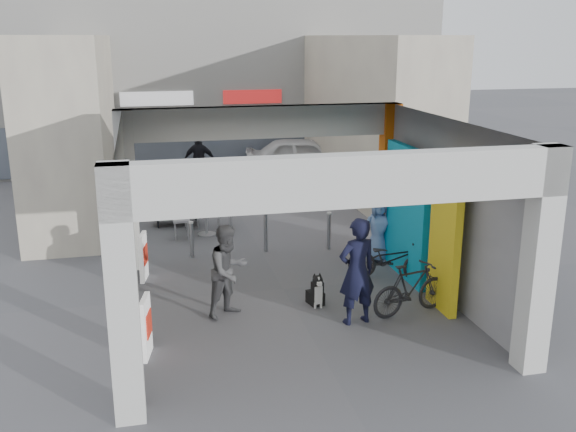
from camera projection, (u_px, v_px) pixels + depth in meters
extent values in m
plane|color=#4F4F53|center=(283.00, 289.00, 13.08)|extent=(90.00, 90.00, 0.00)
cube|color=#B3B3AF|center=(122.00, 298.00, 8.20)|extent=(0.40, 0.40, 3.50)
cube|color=#B3B3AF|center=(127.00, 191.00, 13.83)|extent=(0.40, 0.40, 3.50)
cube|color=#B3B3AF|center=(539.00, 262.00, 9.50)|extent=(0.40, 0.40, 3.50)
cube|color=#C5550B|center=(389.00, 178.00, 15.13)|extent=(0.40, 0.40, 3.50)
plane|color=beige|center=(126.00, 231.00, 11.02)|extent=(0.00, 6.40, 6.40)
plane|color=gray|center=(447.00, 210.00, 12.32)|extent=(0.00, 6.40, 6.40)
cube|color=#0B90B7|center=(406.00, 213.00, 13.47)|extent=(0.15, 2.00, 2.80)
cube|color=gold|center=(445.00, 238.00, 11.78)|extent=(0.15, 1.00, 2.80)
plane|color=#A7A7A3|center=(295.00, 124.00, 11.19)|extent=(6.40, 6.40, 0.00)
cube|color=#B3B3AF|center=(263.00, 122.00, 14.15)|extent=(6.40, 0.30, 0.70)
cube|color=#B3B3AF|center=(350.00, 180.00, 8.43)|extent=(6.40, 0.30, 0.70)
cube|color=white|center=(261.00, 123.00, 14.32)|extent=(4.20, 0.05, 0.55)
cube|color=white|center=(205.00, 62.00, 25.13)|extent=(18.00, 4.00, 8.00)
cube|color=#515966|center=(214.00, 146.00, 24.02)|extent=(16.20, 0.06, 1.80)
cube|color=white|center=(157.00, 99.00, 23.11)|extent=(2.60, 0.06, 0.50)
cube|color=red|center=(253.00, 97.00, 23.86)|extent=(2.20, 0.06, 0.50)
cube|color=beige|center=(74.00, 125.00, 18.47)|extent=(2.00, 9.00, 5.00)
cube|color=beige|center=(370.00, 117.00, 20.41)|extent=(2.00, 9.00, 5.00)
cylinder|color=gray|center=(192.00, 240.00, 14.87)|extent=(0.09, 0.09, 0.84)
cylinder|color=gray|center=(266.00, 232.00, 15.27)|extent=(0.09, 0.09, 0.95)
cylinder|color=gray|center=(329.00, 231.00, 15.42)|extent=(0.09, 0.09, 0.91)
cube|color=white|center=(146.00, 327.00, 10.23)|extent=(0.18, 0.56, 1.00)
cube|color=red|center=(148.00, 324.00, 10.22)|extent=(0.11, 0.39, 0.40)
cube|color=white|center=(143.00, 257.00, 13.48)|extent=(0.19, 0.56, 1.00)
cube|color=red|center=(145.00, 254.00, 13.48)|extent=(0.11, 0.39, 0.40)
cylinder|color=#B0B0B5|center=(206.00, 220.00, 16.58)|extent=(0.07, 0.07, 0.78)
cylinder|color=#B0B0B5|center=(207.00, 234.00, 16.69)|extent=(0.48, 0.48, 0.02)
cylinder|color=#B0B0B5|center=(206.00, 205.00, 16.48)|extent=(0.76, 0.76, 0.05)
cube|color=#B0B0B5|center=(182.00, 229.00, 16.28)|extent=(0.41, 0.41, 0.49)
cube|color=#B0B0B5|center=(180.00, 209.00, 16.33)|extent=(0.41, 0.05, 0.49)
cube|color=#B0B0B5|center=(225.00, 218.00, 17.25)|extent=(0.41, 0.41, 0.49)
cube|color=#B0B0B5|center=(223.00, 199.00, 17.30)|extent=(0.41, 0.05, 0.49)
cube|color=#B0B0B5|center=(192.00, 219.00, 17.17)|extent=(0.41, 0.41, 0.49)
cube|color=#B0B0B5|center=(190.00, 200.00, 17.22)|extent=(0.41, 0.05, 0.49)
cube|color=black|center=(177.00, 219.00, 17.55)|extent=(1.26, 0.63, 0.32)
cube|color=#195920|center=(178.00, 215.00, 17.36)|extent=(1.05, 0.37, 0.19)
cube|color=#195920|center=(177.00, 206.00, 17.45)|extent=(1.05, 0.37, 0.19)
cube|color=#195920|center=(176.00, 197.00, 17.54)|extent=(1.05, 0.37, 0.19)
cube|color=#195920|center=(250.00, 195.00, 20.20)|extent=(0.47, 0.38, 0.28)
cube|color=navy|center=(250.00, 187.00, 20.12)|extent=(0.47, 0.38, 0.28)
cube|color=black|center=(315.00, 298.00, 12.33)|extent=(0.25, 0.33, 0.25)
cube|color=black|center=(317.00, 291.00, 12.15)|extent=(0.20, 0.17, 0.38)
cube|color=silver|center=(319.00, 295.00, 12.07)|extent=(0.16, 0.03, 0.35)
cylinder|color=silver|center=(315.00, 301.00, 12.12)|extent=(0.05, 0.05, 0.29)
cylinder|color=silver|center=(321.00, 301.00, 12.14)|extent=(0.05, 0.05, 0.29)
sphere|color=black|center=(318.00, 280.00, 12.07)|extent=(0.20, 0.20, 0.20)
cube|color=silver|center=(319.00, 283.00, 11.98)|extent=(0.08, 0.13, 0.06)
cone|color=black|center=(314.00, 275.00, 12.07)|extent=(0.07, 0.07, 0.08)
cone|color=black|center=(320.00, 275.00, 12.09)|extent=(0.07, 0.07, 0.08)
imported|color=black|center=(357.00, 271.00, 11.30)|extent=(0.79, 0.59, 1.96)
imported|color=#414143|center=(228.00, 271.00, 11.65)|extent=(1.06, 1.01, 1.73)
imported|color=#5D7EB5|center=(378.00, 230.00, 14.54)|extent=(0.78, 0.56, 1.48)
imported|color=black|center=(200.00, 161.00, 21.39)|extent=(1.19, 0.74, 1.88)
imported|color=black|center=(390.00, 259.00, 13.47)|extent=(1.85, 1.30, 0.92)
imported|color=black|center=(411.00, 289.00, 11.80)|extent=(1.71, 0.83, 0.99)
imported|color=silver|center=(305.00, 157.00, 23.17)|extent=(4.61, 2.50, 1.49)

